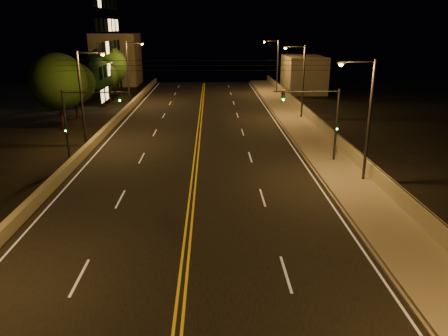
{
  "coord_description": "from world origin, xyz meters",
  "views": [
    {
      "loc": [
        1.27,
        -6.21,
        10.38
      ],
      "look_at": [
        2.0,
        18.0,
        2.5
      ],
      "focal_mm": 35.0,
      "sensor_mm": 36.0,
      "label": 1
    }
  ],
  "objects_px": {
    "streetlight_2": "(301,77)",
    "building_tower": "(15,13)",
    "traffic_signal_right": "(324,117)",
    "streetlight_5": "(84,92)",
    "tree_0": "(58,82)",
    "streetlight_1": "(365,113)",
    "streetlight_6": "(130,68)",
    "tree_1": "(74,83)",
    "tree_3": "(107,66)",
    "traffic_signal_left": "(79,118)",
    "tree_2": "(102,75)",
    "streetlight_3": "(276,63)"
  },
  "relations": [
    {
      "from": "streetlight_2",
      "to": "building_tower",
      "type": "xyz_separation_m",
      "value": [
        -35.88,
        11.52,
        7.08
      ]
    },
    {
      "from": "streetlight_2",
      "to": "traffic_signal_right",
      "type": "height_order",
      "value": "streetlight_2"
    },
    {
      "from": "streetlight_2",
      "to": "streetlight_5",
      "type": "relative_size",
      "value": 1.0
    },
    {
      "from": "streetlight_5",
      "to": "tree_0",
      "type": "xyz_separation_m",
      "value": [
        -4.45,
        6.63,
        0.08
      ]
    },
    {
      "from": "streetlight_1",
      "to": "streetlight_6",
      "type": "bearing_deg",
      "value": 122.5
    },
    {
      "from": "tree_1",
      "to": "tree_3",
      "type": "bearing_deg",
      "value": 86.09
    },
    {
      "from": "streetlight_2",
      "to": "tree_1",
      "type": "bearing_deg",
      "value": 176.34
    },
    {
      "from": "tree_3",
      "to": "streetlight_2",
      "type": "bearing_deg",
      "value": -30.55
    },
    {
      "from": "traffic_signal_left",
      "to": "tree_3",
      "type": "relative_size",
      "value": 0.76
    },
    {
      "from": "traffic_signal_left",
      "to": "tree_2",
      "type": "distance_m",
      "value": 29.67
    },
    {
      "from": "streetlight_5",
      "to": "building_tower",
      "type": "distance_m",
      "value": 27.68
    },
    {
      "from": "streetlight_2",
      "to": "tree_3",
      "type": "height_order",
      "value": "streetlight_2"
    },
    {
      "from": "streetlight_3",
      "to": "tree_0",
      "type": "bearing_deg",
      "value": -136.89
    },
    {
      "from": "tree_1",
      "to": "tree_3",
      "type": "height_order",
      "value": "tree_3"
    },
    {
      "from": "traffic_signal_right",
      "to": "tree_3",
      "type": "height_order",
      "value": "tree_3"
    },
    {
      "from": "streetlight_6",
      "to": "tree_3",
      "type": "distance_m",
      "value": 4.77
    },
    {
      "from": "streetlight_6",
      "to": "tree_0",
      "type": "bearing_deg",
      "value": -105.31
    },
    {
      "from": "streetlight_6",
      "to": "traffic_signal_left",
      "type": "bearing_deg",
      "value": -87.78
    },
    {
      "from": "streetlight_6",
      "to": "tree_2",
      "type": "height_order",
      "value": "streetlight_6"
    },
    {
      "from": "streetlight_3",
      "to": "streetlight_6",
      "type": "xyz_separation_m",
      "value": [
        -21.4,
        -7.94,
        0.0
      ]
    },
    {
      "from": "streetlight_3",
      "to": "tree_2",
      "type": "distance_m",
      "value": 26.55
    },
    {
      "from": "tree_0",
      "to": "traffic_signal_right",
      "type": "bearing_deg",
      "value": -27.52
    },
    {
      "from": "streetlight_2",
      "to": "traffic_signal_left",
      "type": "distance_m",
      "value": 26.5
    },
    {
      "from": "tree_1",
      "to": "tree_3",
      "type": "relative_size",
      "value": 0.83
    },
    {
      "from": "streetlight_6",
      "to": "tree_1",
      "type": "relative_size",
      "value": 1.3
    },
    {
      "from": "streetlight_3",
      "to": "building_tower",
      "type": "relative_size",
      "value": 0.33
    },
    {
      "from": "streetlight_2",
      "to": "building_tower",
      "type": "relative_size",
      "value": 0.33
    },
    {
      "from": "streetlight_6",
      "to": "tree_3",
      "type": "xyz_separation_m",
      "value": [
        -3.76,
        2.93,
        0.01
      ]
    },
    {
      "from": "traffic_signal_left",
      "to": "building_tower",
      "type": "height_order",
      "value": "building_tower"
    },
    {
      "from": "building_tower",
      "to": "streetlight_5",
      "type": "bearing_deg",
      "value": -57.23
    },
    {
      "from": "streetlight_3",
      "to": "traffic_signal_left",
      "type": "relative_size",
      "value": 1.42
    },
    {
      "from": "traffic_signal_right",
      "to": "building_tower",
      "type": "distance_m",
      "value": 45.42
    },
    {
      "from": "streetlight_6",
      "to": "tree_0",
      "type": "distance_m",
      "value": 16.87
    },
    {
      "from": "streetlight_2",
      "to": "traffic_signal_right",
      "type": "xyz_separation_m",
      "value": [
        -1.52,
        -17.02,
        -1.14
      ]
    },
    {
      "from": "traffic_signal_left",
      "to": "streetlight_2",
      "type": "bearing_deg",
      "value": 40.01
    },
    {
      "from": "streetlight_1",
      "to": "building_tower",
      "type": "xyz_separation_m",
      "value": [
        -35.88,
        33.19,
        7.08
      ]
    },
    {
      "from": "tree_1",
      "to": "tree_2",
      "type": "xyz_separation_m",
      "value": [
        0.66,
        10.54,
        -0.17
      ]
    },
    {
      "from": "streetlight_6",
      "to": "building_tower",
      "type": "distance_m",
      "value": 16.13
    },
    {
      "from": "traffic_signal_left",
      "to": "building_tower",
      "type": "xyz_separation_m",
      "value": [
        -15.61,
        28.54,
        8.23
      ]
    },
    {
      "from": "streetlight_1",
      "to": "streetlight_6",
      "type": "relative_size",
      "value": 1.0
    },
    {
      "from": "streetlight_3",
      "to": "streetlight_5",
      "type": "distance_m",
      "value": 37.54
    },
    {
      "from": "streetlight_2",
      "to": "tree_1",
      "type": "relative_size",
      "value": 1.3
    },
    {
      "from": "streetlight_2",
      "to": "traffic_signal_right",
      "type": "distance_m",
      "value": 17.13
    },
    {
      "from": "streetlight_2",
      "to": "streetlight_6",
      "type": "relative_size",
      "value": 1.0
    },
    {
      "from": "streetlight_1",
      "to": "streetlight_3",
      "type": "height_order",
      "value": "same"
    },
    {
      "from": "building_tower",
      "to": "tree_1",
      "type": "relative_size",
      "value": 3.88
    },
    {
      "from": "streetlight_5",
      "to": "traffic_signal_right",
      "type": "relative_size",
      "value": 1.42
    },
    {
      "from": "tree_0",
      "to": "tree_2",
      "type": "height_order",
      "value": "tree_0"
    },
    {
      "from": "tree_1",
      "to": "streetlight_1",
      "type": "bearing_deg",
      "value": -41.83
    },
    {
      "from": "tree_2",
      "to": "streetlight_1",
      "type": "bearing_deg",
      "value": -53.13
    }
  ]
}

